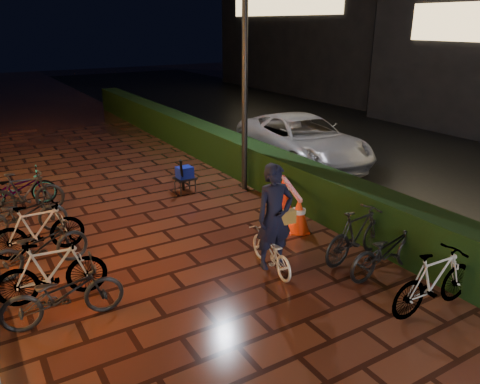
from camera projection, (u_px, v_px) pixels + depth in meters
ground at (251, 313)px, 6.81m from camera, size 80.00×80.00×0.00m
asphalt_road at (402, 152)px, 15.21m from camera, size 11.00×60.00×0.01m
hedge at (203, 140)px, 14.68m from camera, size 0.70×20.00×1.00m
van at (302, 140)px, 13.90m from camera, size 2.87×5.24×1.39m
lamp_post_hedge at (245, 70)px, 10.90m from camera, size 0.50×0.24×5.33m
cyclist at (273, 233)px, 7.73m from camera, size 0.71×1.37×1.90m
traffic_barrier at (291, 202)px, 9.99m from camera, size 1.06×1.77×0.73m
cart_assembly at (184, 174)px, 11.45m from camera, size 0.52×0.53×0.95m
parked_bikes_storefront at (34, 228)px, 8.53m from camera, size 1.89×5.85×0.97m
parked_bikes_hedge at (390, 253)px, 7.56m from camera, size 1.89×2.31×0.97m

